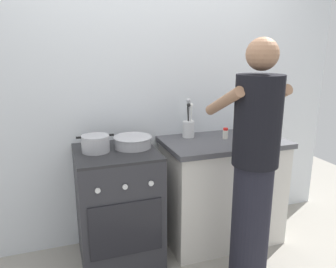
# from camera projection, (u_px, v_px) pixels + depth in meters

# --- Properties ---
(ground) EXTENTS (6.00, 6.00, 0.00)m
(ground) POSITION_uv_depth(u_px,v_px,m) (167.00, 258.00, 2.62)
(ground) COLOR gray
(back_wall) EXTENTS (3.20, 0.10, 2.50)m
(back_wall) POSITION_uv_depth(u_px,v_px,m) (170.00, 94.00, 2.82)
(back_wall) COLOR silver
(back_wall) RESTS_ON ground
(countertop) EXTENTS (1.00, 0.60, 0.90)m
(countertop) POSITION_uv_depth(u_px,v_px,m) (222.00, 190.00, 2.82)
(countertop) COLOR silver
(countertop) RESTS_ON ground
(stove_range) EXTENTS (0.60, 0.62, 0.90)m
(stove_range) POSITION_uv_depth(u_px,v_px,m) (118.00, 206.00, 2.53)
(stove_range) COLOR #2D2D33
(stove_range) RESTS_ON ground
(pot) EXTENTS (0.27, 0.20, 0.12)m
(pot) POSITION_uv_depth(u_px,v_px,m) (96.00, 144.00, 2.38)
(pot) COLOR #B2B2B7
(pot) RESTS_ON stove_range
(mixing_bowl) EXTENTS (0.30, 0.30, 0.09)m
(mixing_bowl) POSITION_uv_depth(u_px,v_px,m) (133.00, 141.00, 2.49)
(mixing_bowl) COLOR #B7B7BC
(mixing_bowl) RESTS_ON stove_range
(utensil_crock) EXTENTS (0.10, 0.10, 0.33)m
(utensil_crock) POSITION_uv_depth(u_px,v_px,m) (189.00, 126.00, 2.76)
(utensil_crock) COLOR silver
(utensil_crock) RESTS_ON countertop
(spice_bottle) EXTENTS (0.04, 0.04, 0.09)m
(spice_bottle) POSITION_uv_depth(u_px,v_px,m) (225.00, 133.00, 2.73)
(spice_bottle) COLOR silver
(spice_bottle) RESTS_ON countertop
(person) EXTENTS (0.41, 0.50, 1.70)m
(person) POSITION_uv_depth(u_px,v_px,m) (254.00, 170.00, 2.15)
(person) COLOR black
(person) RESTS_ON ground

